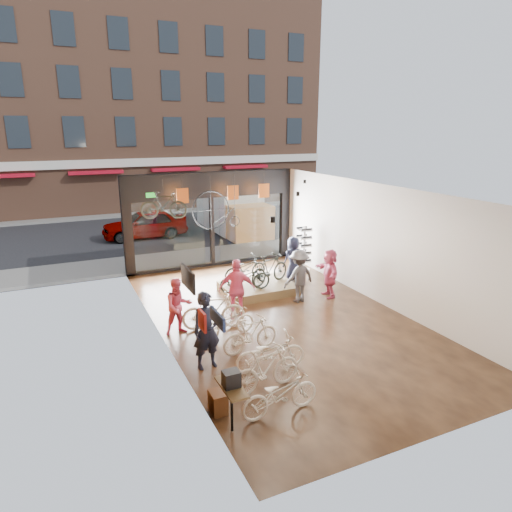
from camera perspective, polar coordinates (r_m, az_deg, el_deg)
ground_plane at (r=13.73m, az=3.03°, el=-7.84°), size 7.00×12.00×0.04m
ceiling at (r=12.69m, az=3.29°, el=8.26°), size 7.00×12.00×0.04m
wall_left at (r=11.91m, az=-12.02°, el=-2.05°), size 0.04×12.00×3.80m
wall_right at (r=15.00m, az=15.15°, el=1.44°), size 0.04×12.00×3.80m
wall_back at (r=8.58m, az=22.53°, el=-10.19°), size 7.00×0.04×3.80m
storefront at (r=18.45m, az=-5.58°, el=4.55°), size 7.00×0.26×3.80m
exit_sign at (r=17.51m, az=-13.04°, el=7.43°), size 0.35×0.06×0.18m
street_road at (r=27.32m, az=-11.74°, el=3.90°), size 30.00×18.00×0.02m
sidewalk_near at (r=19.99m, az=-6.57°, el=-0.03°), size 30.00×2.40×0.12m
sidewalk_far at (r=31.16m, az=-13.45°, el=5.37°), size 30.00×2.00×0.12m
opposite_building at (r=33.17m, az=-15.18°, el=17.93°), size 26.00×5.00×14.00m
street_car at (r=24.00m, az=-13.74°, el=3.92°), size 4.22×1.70×1.44m
box_truck at (r=24.22m, az=-2.61°, el=5.84°), size 2.18×6.55×2.58m
floor_bike_0 at (r=9.36m, az=3.01°, el=-16.83°), size 1.68×0.63×0.87m
floor_bike_1 at (r=10.04m, az=1.22°, el=-13.94°), size 1.72×0.65×1.01m
floor_bike_2 at (r=10.80m, az=1.79°, el=-12.03°), size 1.74×0.78×0.88m
floor_bike_3 at (r=11.62m, az=-0.68°, el=-9.78°), size 1.58×0.60×0.93m
floor_bike_4 at (r=12.42m, az=-3.56°, el=-8.27°), size 1.66×0.76×0.84m
floor_bike_5 at (r=12.88m, az=-5.32°, el=-6.86°), size 1.85×0.89×1.07m
display_platform at (r=15.69m, az=0.29°, el=-4.05°), size 2.40×1.80×0.30m
display_bike_left at (r=14.86m, az=-1.39°, el=-2.76°), size 1.75×0.71×0.90m
display_bike_mid at (r=15.54m, az=1.72°, el=-1.64°), size 1.79×1.06×1.04m
display_bike_right at (r=15.87m, az=-1.36°, el=-1.57°), size 1.76×0.88×0.88m
customer_0 at (r=10.78m, az=-6.18°, el=-9.22°), size 0.72×0.51×1.88m
customer_1 at (r=12.62m, az=-9.68°, el=-6.22°), size 0.81×0.65×1.59m
customer_2 at (r=13.39m, az=-2.36°, el=-4.17°), size 1.15×0.84×1.82m
customer_3 at (r=14.73m, az=5.38°, el=-2.52°), size 1.21×0.82×1.73m
customer_4 at (r=16.82m, az=4.68°, el=-0.33°), size 0.84×0.59×1.64m
customer_5 at (r=15.33m, az=9.15°, el=-2.11°), size 0.76×1.58×1.63m
sunglasses_rack at (r=17.85m, az=5.97°, el=0.83°), size 0.55×0.46×1.78m
wall_merch at (r=9.04m, az=-5.77°, el=-11.84°), size 0.40×2.40×2.60m
penny_farthing at (r=16.95m, az=-4.70°, el=5.64°), size 1.78×0.06×1.43m
hung_bike at (r=15.93m, az=-11.46°, el=6.26°), size 1.64×0.93×0.95m
jersey_left at (r=17.10m, az=-9.17°, el=7.44°), size 0.45×0.03×0.55m
jersey_mid at (r=17.73m, az=-2.88°, el=7.92°), size 0.45×0.03×0.55m
jersey_right at (r=18.26m, az=1.00°, el=8.16°), size 0.45×0.03×0.55m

